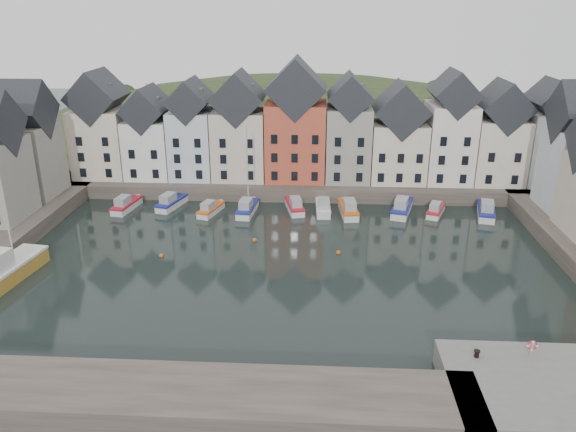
# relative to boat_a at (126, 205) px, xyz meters

# --- Properties ---
(ground) EXTENTS (260.00, 260.00, 0.00)m
(ground) POSITION_rel_boat_a_xyz_m (22.95, -17.84, -0.70)
(ground) COLOR black
(ground) RESTS_ON ground
(far_quay) EXTENTS (90.00, 16.00, 2.00)m
(far_quay) POSITION_rel_boat_a_xyz_m (22.95, 12.16, 0.30)
(far_quay) COLOR #443B34
(far_quay) RESTS_ON ground
(near_quay) EXTENTS (18.00, 10.00, 2.00)m
(near_quay) POSITION_rel_boat_a_xyz_m (44.95, -37.84, 0.30)
(near_quay) COLOR #60605E
(near_quay) RESTS_ON ground
(near_wall) EXTENTS (50.00, 6.00, 2.00)m
(near_wall) POSITION_rel_boat_a_xyz_m (12.95, -39.84, 0.30)
(near_wall) COLOR #443B34
(near_wall) RESTS_ON ground
(hillside) EXTENTS (153.60, 70.40, 64.00)m
(hillside) POSITION_rel_boat_a_xyz_m (22.96, 38.16, -18.66)
(hillside) COLOR #26371B
(hillside) RESTS_ON ground
(far_terrace) EXTENTS (72.37, 8.16, 17.78)m
(far_terrace) POSITION_rel_boat_a_xyz_m (26.16, 10.16, 8.18)
(far_terrace) COLOR #EEDFC7
(far_terrace) RESTS_ON far_quay
(left_terrace) EXTENTS (7.65, 17.00, 15.69)m
(left_terrace) POSITION_rel_boat_a_xyz_m (-13.05, -4.33, 8.18)
(left_terrace) COLOR gray
(left_terrace) RESTS_ON left_quay
(mooring_buoys) EXTENTS (20.50, 5.50, 0.50)m
(mooring_buoys) POSITION_rel_boat_a_xyz_m (18.95, -12.50, -0.55)
(mooring_buoys) COLOR #CE5918
(mooring_buoys) RESTS_ON ground
(boat_a) EXTENTS (2.84, 6.35, 2.35)m
(boat_a) POSITION_rel_boat_a_xyz_m (0.00, 0.00, 0.00)
(boat_a) COLOR silver
(boat_a) RESTS_ON ground
(boat_b) EXTENTS (3.56, 6.58, 2.41)m
(boat_b) POSITION_rel_boat_a_xyz_m (6.00, 1.33, 0.02)
(boat_b) COLOR silver
(boat_b) RESTS_ON ground
(boat_c) EXTENTS (3.15, 5.77, 2.12)m
(boat_c) POSITION_rel_boat_a_xyz_m (11.93, -0.84, -0.07)
(boat_c) COLOR silver
(boat_c) RESTS_ON ground
(boat_d) EXTENTS (2.60, 6.57, 12.25)m
(boat_d) POSITION_rel_boat_a_xyz_m (16.89, -0.40, 0.10)
(boat_d) COLOR silver
(boat_d) RESTS_ON ground
(boat_e) EXTENTS (3.16, 6.31, 2.32)m
(boat_e) POSITION_rel_boat_a_xyz_m (23.31, 0.90, -0.01)
(boat_e) COLOR silver
(boat_e) RESTS_ON ground
(boat_f) EXTENTS (2.13, 6.25, 2.38)m
(boat_f) POSITION_rel_boat_a_xyz_m (27.18, 0.56, 0.01)
(boat_f) COLOR silver
(boat_f) RESTS_ON ground
(boat_g) EXTENTS (2.75, 6.84, 2.56)m
(boat_g) POSITION_rel_boat_a_xyz_m (30.60, -0.07, 0.06)
(boat_g) COLOR silver
(boat_g) RESTS_ON ground
(boat_h) EXTENTS (3.91, 7.26, 2.66)m
(boat_h) POSITION_rel_boat_a_xyz_m (37.84, 0.77, 0.09)
(boat_h) COLOR silver
(boat_h) RESTS_ON ground
(boat_i) EXTENTS (3.52, 5.62, 2.07)m
(boat_i) POSITION_rel_boat_a_xyz_m (42.37, 0.54, -0.08)
(boat_i) COLOR silver
(boat_i) RESTS_ON ground
(boat_j) EXTENTS (3.52, 7.03, 2.59)m
(boat_j) POSITION_rel_boat_a_xyz_m (48.99, 0.29, 0.07)
(boat_j) COLOR silver
(boat_j) RESTS_ON ground
(large_vessel) EXTENTS (4.48, 11.49, 5.83)m
(large_vessel) POSITION_rel_boat_a_xyz_m (-5.49, -22.25, 0.67)
(large_vessel) COLOR #AE812E
(large_vessel) RESTS_ON ground
(mooring_bollard) EXTENTS (0.48, 0.48, 0.56)m
(mooring_bollard) POSITION_rel_boat_a_xyz_m (38.62, -35.05, 1.61)
(mooring_bollard) COLOR black
(mooring_bollard) RESTS_ON near_quay
(life_ring_post) EXTENTS (0.80, 0.17, 1.30)m
(life_ring_post) POSITION_rel_boat_a_xyz_m (42.74, -34.64, 2.16)
(life_ring_post) COLOR gray
(life_ring_post) RESTS_ON near_quay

